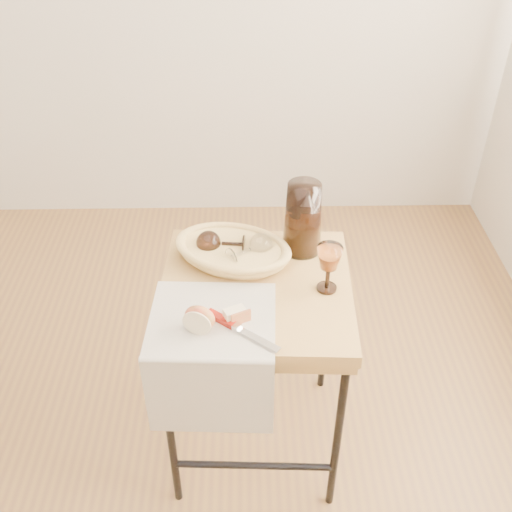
{
  "coord_description": "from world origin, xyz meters",
  "views": [
    {
      "loc": [
        0.56,
        -1.01,
        1.8
      ],
      "look_at": [
        0.59,
        0.29,
        0.81
      ],
      "focal_mm": 42.63,
      "sensor_mm": 36.0,
      "label": 1
    }
  ],
  "objects_px": {
    "tea_towel": "(212,319)",
    "pitcher": "(303,218)",
    "wine_goblet": "(328,268)",
    "table_knife": "(239,328)",
    "goblet_lying_a": "(224,244)",
    "apple_half": "(200,318)",
    "goblet_lying_b": "(248,250)",
    "side_table": "(256,369)",
    "bread_basket": "(233,252)"
  },
  "relations": [
    {
      "from": "goblet_lying_a",
      "to": "apple_half",
      "type": "bearing_deg",
      "value": 85.95
    },
    {
      "from": "pitcher",
      "to": "table_knife",
      "type": "height_order",
      "value": "pitcher"
    },
    {
      "from": "side_table",
      "to": "wine_goblet",
      "type": "distance_m",
      "value": 0.46
    },
    {
      "from": "table_knife",
      "to": "wine_goblet",
      "type": "bearing_deg",
      "value": 72.53
    },
    {
      "from": "tea_towel",
      "to": "pitcher",
      "type": "bearing_deg",
      "value": 52.98
    },
    {
      "from": "tea_towel",
      "to": "bread_basket",
      "type": "bearing_deg",
      "value": 81.36
    },
    {
      "from": "bread_basket",
      "to": "goblet_lying_a",
      "type": "distance_m",
      "value": 0.04
    },
    {
      "from": "tea_towel",
      "to": "side_table",
      "type": "bearing_deg",
      "value": 52.76
    },
    {
      "from": "pitcher",
      "to": "wine_goblet",
      "type": "bearing_deg",
      "value": -68.7
    },
    {
      "from": "tea_towel",
      "to": "table_knife",
      "type": "height_order",
      "value": "table_knife"
    },
    {
      "from": "goblet_lying_b",
      "to": "wine_goblet",
      "type": "xyz_separation_m",
      "value": [
        0.22,
        -0.12,
        0.03
      ]
    },
    {
      "from": "wine_goblet",
      "to": "apple_half",
      "type": "height_order",
      "value": "wine_goblet"
    },
    {
      "from": "bread_basket",
      "to": "pitcher",
      "type": "height_order",
      "value": "pitcher"
    },
    {
      "from": "tea_towel",
      "to": "goblet_lying_a",
      "type": "height_order",
      "value": "goblet_lying_a"
    },
    {
      "from": "bread_basket",
      "to": "apple_half",
      "type": "bearing_deg",
      "value": -85.26
    },
    {
      "from": "pitcher",
      "to": "side_table",
      "type": "bearing_deg",
      "value": -124.75
    },
    {
      "from": "pitcher",
      "to": "apple_half",
      "type": "height_order",
      "value": "pitcher"
    },
    {
      "from": "bread_basket",
      "to": "pitcher",
      "type": "relative_size",
      "value": 1.17
    },
    {
      "from": "tea_towel",
      "to": "goblet_lying_b",
      "type": "height_order",
      "value": "goblet_lying_b"
    },
    {
      "from": "apple_half",
      "to": "wine_goblet",
      "type": "bearing_deg",
      "value": 42.05
    },
    {
      "from": "goblet_lying_b",
      "to": "pitcher",
      "type": "height_order",
      "value": "pitcher"
    },
    {
      "from": "table_knife",
      "to": "pitcher",
      "type": "bearing_deg",
      "value": 100.24
    },
    {
      "from": "goblet_lying_a",
      "to": "pitcher",
      "type": "xyz_separation_m",
      "value": [
        0.24,
        0.04,
        0.06
      ]
    },
    {
      "from": "side_table",
      "to": "goblet_lying_b",
      "type": "xyz_separation_m",
      "value": [
        -0.02,
        0.1,
        0.39
      ]
    },
    {
      "from": "side_table",
      "to": "table_knife",
      "type": "height_order",
      "value": "table_knife"
    },
    {
      "from": "goblet_lying_b",
      "to": "table_knife",
      "type": "height_order",
      "value": "goblet_lying_b"
    },
    {
      "from": "goblet_lying_a",
      "to": "apple_half",
      "type": "height_order",
      "value": "goblet_lying_a"
    },
    {
      "from": "goblet_lying_b",
      "to": "goblet_lying_a",
      "type": "bearing_deg",
      "value": 122.31
    },
    {
      "from": "bread_basket",
      "to": "table_knife",
      "type": "xyz_separation_m",
      "value": [
        0.02,
        -0.31,
        -0.01
      ]
    },
    {
      "from": "side_table",
      "to": "bread_basket",
      "type": "distance_m",
      "value": 0.4
    },
    {
      "from": "table_knife",
      "to": "goblet_lying_b",
      "type": "bearing_deg",
      "value": 122.65
    },
    {
      "from": "goblet_lying_b",
      "to": "pitcher",
      "type": "distance_m",
      "value": 0.19
    },
    {
      "from": "side_table",
      "to": "wine_goblet",
      "type": "xyz_separation_m",
      "value": [
        0.2,
        -0.02,
        0.42
      ]
    },
    {
      "from": "bread_basket",
      "to": "goblet_lying_a",
      "type": "xyz_separation_m",
      "value": [
        -0.03,
        0.01,
        0.02
      ]
    },
    {
      "from": "pitcher",
      "to": "wine_goblet",
      "type": "distance_m",
      "value": 0.2
    },
    {
      "from": "wine_goblet",
      "to": "apple_half",
      "type": "distance_m",
      "value": 0.38
    },
    {
      "from": "side_table",
      "to": "goblet_lying_b",
      "type": "relative_size",
      "value": 5.89
    },
    {
      "from": "bread_basket",
      "to": "side_table",
      "type": "bearing_deg",
      "value": -41.94
    },
    {
      "from": "goblet_lying_a",
      "to": "goblet_lying_b",
      "type": "bearing_deg",
      "value": 162.01
    },
    {
      "from": "side_table",
      "to": "tea_towel",
      "type": "height_order",
      "value": "tea_towel"
    },
    {
      "from": "side_table",
      "to": "tea_towel",
      "type": "xyz_separation_m",
      "value": [
        -0.12,
        -0.14,
        0.35
      ]
    },
    {
      "from": "wine_goblet",
      "to": "tea_towel",
      "type": "bearing_deg",
      "value": -158.87
    },
    {
      "from": "pitcher",
      "to": "goblet_lying_a",
      "type": "bearing_deg",
      "value": -166.44
    },
    {
      "from": "wine_goblet",
      "to": "table_knife",
      "type": "height_order",
      "value": "wine_goblet"
    },
    {
      "from": "tea_towel",
      "to": "wine_goblet",
      "type": "relative_size",
      "value": 2.28
    },
    {
      "from": "goblet_lying_b",
      "to": "apple_half",
      "type": "xyz_separation_m",
      "value": [
        -0.13,
        -0.28,
        -0.0
      ]
    },
    {
      "from": "side_table",
      "to": "tea_towel",
      "type": "distance_m",
      "value": 0.39
    },
    {
      "from": "goblet_lying_a",
      "to": "wine_goblet",
      "type": "distance_m",
      "value": 0.33
    },
    {
      "from": "goblet_lying_b",
      "to": "tea_towel",
      "type": "bearing_deg",
      "value": -146.02
    },
    {
      "from": "apple_half",
      "to": "side_table",
      "type": "bearing_deg",
      "value": 67.82
    }
  ]
}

